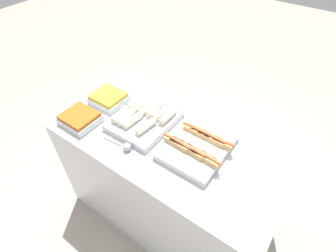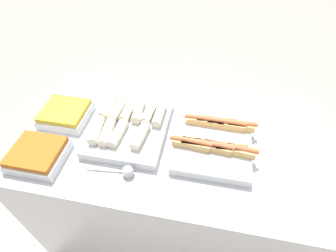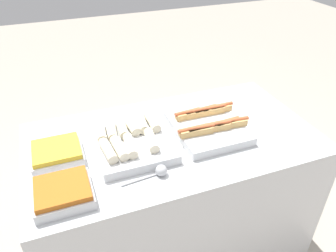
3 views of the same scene
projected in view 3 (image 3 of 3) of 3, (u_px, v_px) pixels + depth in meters
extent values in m
plane|color=#ADA393|center=(172.00, 246.00, 2.29)|extent=(12.00, 12.00, 0.00)
cube|color=silver|center=(173.00, 199.00, 2.03)|extent=(1.55, 0.85, 0.94)
cube|color=silver|center=(206.00, 126.00, 1.81)|extent=(0.36, 0.45, 0.05)
cube|color=tan|center=(209.00, 128.00, 1.72)|extent=(0.13, 0.04, 0.04)
cylinder|color=#CC6038|center=(209.00, 125.00, 1.71)|extent=(0.15, 0.02, 0.02)
cube|color=tan|center=(226.00, 124.00, 1.75)|extent=(0.14, 0.05, 0.04)
cylinder|color=#CC6038|center=(226.00, 121.00, 1.74)|extent=(0.15, 0.03, 0.02)
cube|color=tan|center=(213.00, 110.00, 1.87)|extent=(0.13, 0.05, 0.04)
cylinder|color=#CC6038|center=(213.00, 107.00, 1.86)|extent=(0.15, 0.03, 0.02)
cube|color=tan|center=(217.00, 127.00, 1.73)|extent=(0.14, 0.06, 0.04)
cylinder|color=#CC6038|center=(217.00, 124.00, 1.72)|extent=(0.15, 0.04, 0.02)
cube|color=tan|center=(204.00, 111.00, 1.86)|extent=(0.14, 0.06, 0.04)
cylinder|color=#CC6038|center=(204.00, 108.00, 1.85)|extent=(0.15, 0.04, 0.02)
cube|color=tan|center=(196.00, 113.00, 1.84)|extent=(0.13, 0.05, 0.04)
cylinder|color=#CC6038|center=(197.00, 110.00, 1.83)|extent=(0.15, 0.03, 0.02)
cube|color=tan|center=(187.00, 115.00, 1.83)|extent=(0.14, 0.05, 0.04)
cylinder|color=#CC6038|center=(187.00, 112.00, 1.82)|extent=(0.15, 0.03, 0.02)
cube|color=tan|center=(192.00, 132.00, 1.69)|extent=(0.13, 0.05, 0.04)
cylinder|color=#CC6038|center=(192.00, 129.00, 1.68)|extent=(0.15, 0.02, 0.02)
cube|color=tan|center=(235.00, 123.00, 1.76)|extent=(0.14, 0.06, 0.04)
cylinder|color=#CC6038|center=(235.00, 120.00, 1.75)|extent=(0.15, 0.03, 0.02)
cube|color=tan|center=(200.00, 131.00, 1.70)|extent=(0.14, 0.05, 0.04)
cylinder|color=#CC6038|center=(200.00, 127.00, 1.69)|extent=(0.15, 0.03, 0.02)
cube|color=tan|center=(220.00, 108.00, 1.89)|extent=(0.13, 0.05, 0.04)
cylinder|color=#CC6038|center=(220.00, 105.00, 1.87)|extent=(0.15, 0.02, 0.02)
cube|color=silver|center=(132.00, 143.00, 1.68)|extent=(0.37, 0.45, 0.05)
cylinder|color=beige|center=(131.00, 125.00, 1.73)|extent=(0.06, 0.16, 0.05)
cylinder|color=beige|center=(122.00, 128.00, 1.71)|extent=(0.06, 0.16, 0.05)
cylinder|color=beige|center=(130.00, 146.00, 1.58)|extent=(0.06, 0.16, 0.05)
cylinder|color=beige|center=(142.00, 123.00, 1.75)|extent=(0.07, 0.16, 0.05)
cylinder|color=beige|center=(152.00, 121.00, 1.76)|extent=(0.05, 0.16, 0.05)
cylinder|color=beige|center=(108.00, 151.00, 1.55)|extent=(0.07, 0.16, 0.05)
cylinder|color=beige|center=(151.00, 140.00, 1.62)|extent=(0.07, 0.16, 0.05)
cylinder|color=beige|center=(119.00, 148.00, 1.56)|extent=(0.06, 0.16, 0.05)
cylinder|color=beige|center=(111.00, 130.00, 1.69)|extent=(0.06, 0.16, 0.05)
cylinder|color=beige|center=(101.00, 131.00, 1.68)|extent=(0.06, 0.16, 0.05)
cube|color=silver|center=(64.00, 195.00, 1.38)|extent=(0.24, 0.22, 0.05)
cube|color=#B7601E|center=(62.00, 188.00, 1.36)|extent=(0.22, 0.20, 0.02)
cube|color=silver|center=(58.00, 155.00, 1.60)|extent=(0.24, 0.22, 0.05)
cube|color=gold|center=(56.00, 149.00, 1.58)|extent=(0.22, 0.20, 0.02)
cylinder|color=#B2B5BA|center=(141.00, 179.00, 1.48)|extent=(0.19, 0.03, 0.01)
sphere|color=#B2B5BA|center=(161.00, 170.00, 1.50)|extent=(0.06, 0.06, 0.06)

